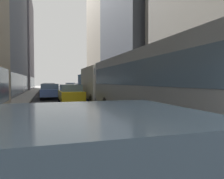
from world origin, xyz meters
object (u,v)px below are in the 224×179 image
(car_silver_sedan, at_px, (70,87))
(dalmatian_dog, at_px, (164,139))
(car_yellow_taxi, at_px, (71,94))
(car_blue_hatchback, at_px, (50,91))
(car_red_coupe, at_px, (48,88))
(box_truck, at_px, (97,84))
(car_white_van, at_px, (82,90))
(transit_bus, at_px, (156,84))

(car_silver_sedan, distance_m, dalmatian_dog, 36.76)
(dalmatian_dog, bearing_deg, car_yellow_taxi, 92.57)
(car_yellow_taxi, relative_size, car_blue_hatchback, 1.00)
(car_silver_sedan, xyz_separation_m, car_blue_hatchback, (-4.00, -17.01, 0.00))
(car_silver_sedan, height_order, dalmatian_dog, car_silver_sedan)
(dalmatian_dog, bearing_deg, car_blue_hatchback, 96.43)
(car_red_coupe, bearing_deg, box_truck, -74.58)
(car_yellow_taxi, xyz_separation_m, car_blue_hatchback, (-1.60, 5.87, 0.00))
(car_blue_hatchback, bearing_deg, car_red_coupe, 90.00)
(dalmatian_dog, bearing_deg, car_white_van, 85.57)
(transit_bus, xyz_separation_m, dalmatian_dog, (-1.78, -3.64, -1.26))
(transit_bus, height_order, car_red_coupe, transit_bus)
(car_red_coupe, xyz_separation_m, car_silver_sedan, (4.00, 7.84, -0.00))
(car_red_coupe, relative_size, car_blue_hatchback, 1.02)
(car_silver_sedan, bearing_deg, car_white_van, -90.00)
(car_yellow_taxi, height_order, car_silver_sedan, same)
(car_red_coupe, relative_size, car_silver_sedan, 1.04)
(transit_bus, height_order, box_truck, same)
(car_silver_sedan, relative_size, dalmatian_dog, 4.71)
(box_truck, height_order, dalmatian_dog, box_truck)
(dalmatian_dog, bearing_deg, box_truck, 82.94)
(transit_bus, xyz_separation_m, car_red_coupe, (-4.00, 25.24, -0.95))
(car_white_van, xyz_separation_m, dalmatian_dog, (-1.78, -22.98, -0.31))
(car_red_coupe, height_order, car_blue_hatchback, same)
(car_yellow_taxi, bearing_deg, transit_bus, -76.76)
(car_red_coupe, height_order, dalmatian_dog, car_red_coupe)
(car_red_coupe, bearing_deg, dalmatian_dog, -85.60)
(box_truck, distance_m, dalmatian_dog, 14.53)
(car_silver_sedan, bearing_deg, car_blue_hatchback, -103.23)
(transit_bus, distance_m, car_silver_sedan, 33.09)
(car_white_van, xyz_separation_m, car_red_coupe, (-4.00, 5.90, 0.00))
(car_red_coupe, distance_m, car_blue_hatchback, 9.17)
(car_silver_sedan, bearing_deg, transit_bus, -90.00)
(transit_bus, bearing_deg, car_blue_hatchback, 103.98)
(car_silver_sedan, bearing_deg, dalmatian_dog, -92.77)
(car_blue_hatchback, height_order, dalmatian_dog, car_blue_hatchback)
(car_red_coupe, relative_size, box_truck, 0.63)
(car_white_van, relative_size, car_blue_hatchback, 0.90)
(transit_bus, distance_m, box_truck, 10.74)
(car_white_van, bearing_deg, car_red_coupe, 124.15)
(car_white_van, height_order, car_yellow_taxi, same)
(transit_bus, distance_m, car_yellow_taxi, 10.52)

